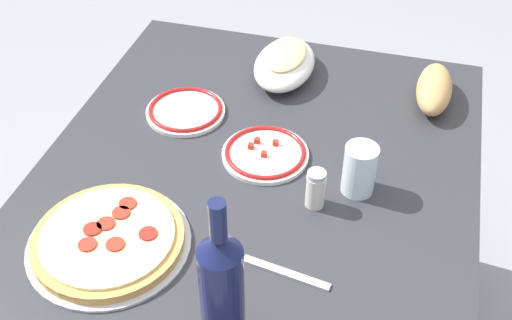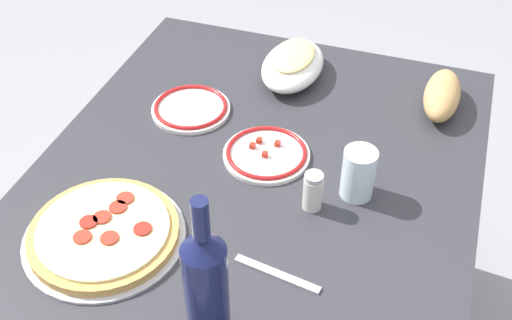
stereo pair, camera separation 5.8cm
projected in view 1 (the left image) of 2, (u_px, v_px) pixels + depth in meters
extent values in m
cube|color=#2D2D33|center=(256.00, 175.00, 1.39)|extent=(1.10, 0.94, 0.03)
cylinder|color=#33302D|center=(175.00, 132.00, 2.06)|extent=(0.07, 0.07, 0.67)
cylinder|color=#33302D|center=(433.00, 178.00, 1.89)|extent=(0.07, 0.07, 0.67)
cylinder|color=#B7B7BC|center=(109.00, 244.00, 1.22)|extent=(0.31, 0.31, 0.01)
cylinder|color=tan|center=(108.00, 240.00, 1.21)|extent=(0.29, 0.29, 0.02)
cylinder|color=beige|center=(107.00, 235.00, 1.20)|extent=(0.26, 0.26, 0.01)
cylinder|color=#B22D1E|center=(121.00, 213.00, 1.24)|extent=(0.04, 0.04, 0.00)
cylinder|color=#B22D1E|center=(115.00, 244.00, 1.18)|extent=(0.04, 0.04, 0.00)
cylinder|color=maroon|center=(93.00, 229.00, 1.20)|extent=(0.04, 0.04, 0.00)
cylinder|color=maroon|center=(148.00, 234.00, 1.20)|extent=(0.04, 0.04, 0.00)
cylinder|color=#B22D1E|center=(128.00, 203.00, 1.26)|extent=(0.04, 0.04, 0.00)
cylinder|color=#B22D1E|center=(106.00, 224.00, 1.22)|extent=(0.04, 0.04, 0.00)
cylinder|color=#B22D1E|center=(87.00, 244.00, 1.18)|extent=(0.04, 0.04, 0.00)
ellipsoid|color=white|center=(285.00, 64.00, 1.63)|extent=(0.24, 0.15, 0.07)
ellipsoid|color=#AD2819|center=(285.00, 60.00, 1.62)|extent=(0.20, 0.12, 0.03)
ellipsoid|color=#EFD684|center=(285.00, 54.00, 1.61)|extent=(0.17, 0.10, 0.02)
cylinder|color=#141942|center=(222.00, 299.00, 0.99)|extent=(0.07, 0.07, 0.22)
cone|color=#141942|center=(219.00, 245.00, 0.90)|extent=(0.07, 0.07, 0.03)
cylinder|color=#141942|center=(218.00, 221.00, 0.87)|extent=(0.03, 0.03, 0.07)
cylinder|color=silver|center=(360.00, 168.00, 1.30)|extent=(0.07, 0.07, 0.11)
cylinder|color=white|center=(265.00, 154.00, 1.41)|extent=(0.19, 0.19, 0.01)
torus|color=red|center=(265.00, 152.00, 1.40)|extent=(0.18, 0.18, 0.01)
cube|color=#AD2819|center=(251.00, 146.00, 1.41)|extent=(0.01, 0.01, 0.01)
cube|color=#AD2819|center=(276.00, 143.00, 1.42)|extent=(0.01, 0.01, 0.01)
cube|color=#AD2819|center=(264.00, 154.00, 1.39)|extent=(0.01, 0.01, 0.01)
cube|color=#AD2819|center=(257.00, 140.00, 1.43)|extent=(0.01, 0.01, 0.01)
cylinder|color=white|center=(186.00, 112.00, 1.53)|extent=(0.19, 0.19, 0.01)
torus|color=red|center=(185.00, 109.00, 1.52)|extent=(0.18, 0.18, 0.01)
ellipsoid|color=tan|center=(434.00, 89.00, 1.54)|extent=(0.20, 0.08, 0.08)
cylinder|color=silver|center=(315.00, 191.00, 1.27)|extent=(0.04, 0.04, 0.07)
cylinder|color=#B7B7BC|center=(317.00, 175.00, 1.25)|extent=(0.04, 0.04, 0.01)
cube|color=#B7B7BC|center=(286.00, 273.00, 1.16)|extent=(0.04, 0.17, 0.00)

